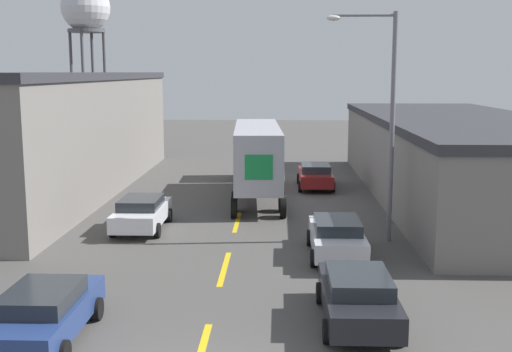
# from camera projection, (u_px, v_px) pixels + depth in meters

# --- Properties ---
(road_centerline) EXTENTS (0.20, 18.18, 0.01)m
(road_centerline) POSITION_uv_depth(u_px,v_px,m) (224.00, 268.00, 22.69)
(road_centerline) COLOR gold
(road_centerline) RESTS_ON ground_plane
(warehouse_left) EXTENTS (10.58, 28.29, 6.84)m
(warehouse_left) POSITION_uv_depth(u_px,v_px,m) (31.00, 132.00, 37.07)
(warehouse_left) COLOR slate
(warehouse_left) RESTS_ON ground_plane
(warehouse_right) EXTENTS (9.26, 28.27, 4.50)m
(warehouse_right) POSITION_uv_depth(u_px,v_px,m) (458.00, 157.00, 35.28)
(warehouse_right) COLOR slate
(warehouse_right) RESTS_ON ground_plane
(semi_truck) EXTENTS (3.23, 13.82, 4.01)m
(semi_truck) POSITION_uv_depth(u_px,v_px,m) (257.00, 153.00, 36.02)
(semi_truck) COLOR silver
(semi_truck) RESTS_ON ground_plane
(parked_car_right_far) EXTENTS (2.11, 4.65, 1.45)m
(parked_car_right_far) POSITION_uv_depth(u_px,v_px,m) (315.00, 175.00, 38.32)
(parked_car_right_far) COLOR maroon
(parked_car_right_far) RESTS_ON ground_plane
(parked_car_right_mid) EXTENTS (2.11, 4.65, 1.45)m
(parked_car_right_mid) POSITION_uv_depth(u_px,v_px,m) (337.00, 236.00, 24.12)
(parked_car_right_mid) COLOR silver
(parked_car_right_mid) RESTS_ON ground_plane
(parked_car_left_far) EXTENTS (2.11, 4.65, 1.45)m
(parked_car_left_far) POSITION_uv_depth(u_px,v_px,m) (142.00, 212.00, 28.19)
(parked_car_left_far) COLOR silver
(parked_car_left_far) RESTS_ON ground_plane
(parked_car_left_near) EXTENTS (2.11, 4.65, 1.45)m
(parked_car_left_near) POSITION_uv_depth(u_px,v_px,m) (44.00, 312.00, 16.46)
(parked_car_left_near) COLOR navy
(parked_car_left_near) RESTS_ON ground_plane
(parked_car_right_near) EXTENTS (2.11, 4.65, 1.45)m
(parked_car_right_near) POSITION_uv_depth(u_px,v_px,m) (358.00, 296.00, 17.68)
(parked_car_right_near) COLOR black
(parked_car_right_near) RESTS_ON ground_plane
(water_tower) EXTENTS (4.52, 4.52, 15.04)m
(water_tower) POSITION_uv_depth(u_px,v_px,m) (86.00, 11.00, 59.38)
(water_tower) COLOR #47474C
(water_tower) RESTS_ON ground_plane
(street_lamp) EXTENTS (2.81, 0.32, 9.21)m
(street_lamp) POSITION_uv_depth(u_px,v_px,m) (385.00, 112.00, 25.61)
(street_lamp) COLOR slate
(street_lamp) RESTS_ON ground_plane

